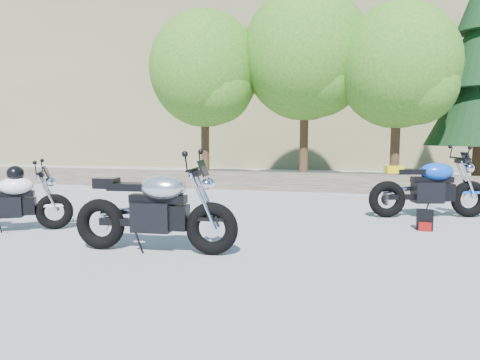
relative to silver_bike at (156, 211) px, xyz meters
name	(u,v)px	position (x,y,z in m)	size (l,w,h in m)	color
ground	(214,230)	(0.39, 1.45, -0.56)	(90.00, 90.00, 0.00)	gray
stone_wall	(269,181)	(0.39, 6.95, -0.31)	(22.00, 0.55, 0.50)	#463B2E
hillside	(357,58)	(3.39, 29.45, 6.94)	(80.00, 30.00, 15.00)	olive
tree_decid_left	(207,73)	(-2.01, 8.58, 3.07)	(3.67, 3.67, 5.62)	#382314
tree_decid_mid	(308,59)	(1.29, 8.98, 3.48)	(4.08, 4.08, 6.24)	#382314
tree_decid_right	(402,70)	(4.09, 8.38, 2.93)	(3.54, 3.54, 5.41)	#382314
silver_bike	(156,211)	(0.00, 0.00, 0.00)	(2.31, 0.73, 1.16)	black
white_bike	(8,200)	(-2.87, 0.58, -0.03)	(1.80, 1.06, 1.09)	black
blue_bike	(430,188)	(4.09, 3.51, 0.00)	(2.29, 0.88, 1.16)	black
backpack	(425,220)	(3.80, 2.29, -0.40)	(0.27, 0.24, 0.35)	black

